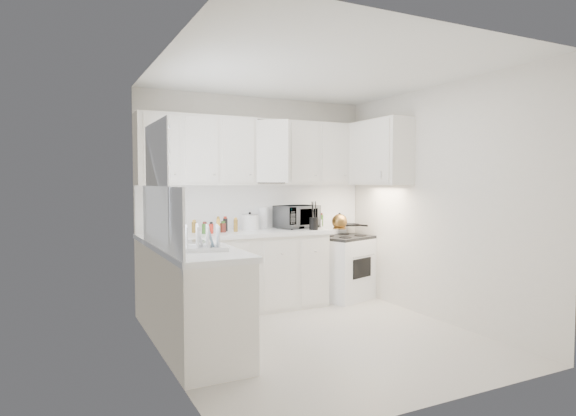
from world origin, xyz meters
TOP-DOWN VIEW (x-y plane):
  - floor at (0.00, 0.00)m, footprint 3.20×3.20m
  - ceiling at (0.00, 0.00)m, footprint 3.20×3.20m
  - wall_back at (0.00, 1.60)m, footprint 3.00×0.00m
  - wall_front at (0.00, -1.60)m, footprint 3.00×0.00m
  - wall_left at (-1.50, 0.00)m, footprint 0.00×3.20m
  - wall_right at (1.50, 0.00)m, footprint 0.00×3.20m
  - window_blinds at (-1.48, 0.35)m, footprint 0.06×0.96m
  - lower_cabinets_back at (-0.39, 1.30)m, footprint 2.22×0.60m
  - lower_cabinets_left at (-1.20, 0.20)m, footprint 0.60×1.60m
  - countertop_back at (-0.39, 1.29)m, footprint 2.24×0.64m
  - countertop_left at (-1.19, 0.20)m, footprint 0.64×1.62m
  - backsplash_back at (0.00, 1.59)m, footprint 2.98×0.02m
  - backsplash_left at (-1.49, 0.20)m, footprint 0.02×1.60m
  - upper_cabinets_back at (0.00, 1.44)m, footprint 3.00×0.33m
  - upper_cabinets_right at (1.33, 0.82)m, footprint 0.33×0.90m
  - sink at (-1.19, 0.55)m, footprint 0.42×0.38m
  - stove at (1.10, 1.26)m, footprint 0.83×0.76m
  - tea_kettle at (0.92, 1.10)m, footprint 0.29×0.27m
  - frying_pan at (1.28, 1.42)m, footprint 0.40×0.52m
  - microwave at (0.47, 1.39)m, footprint 0.57×0.40m
  - rice_cooker at (-0.16, 1.42)m, footprint 0.28×0.28m
  - paper_towel at (0.07, 1.52)m, footprint 0.12×0.12m
  - utensil_crock at (0.55, 1.09)m, footprint 0.13×0.13m
  - dish_rack at (-1.19, -0.01)m, footprint 0.51×0.43m
  - spice_left_0 at (-0.85, 1.42)m, footprint 0.06×0.06m
  - spice_left_1 at (-0.78, 1.33)m, footprint 0.06×0.06m
  - spice_left_2 at (-0.70, 1.42)m, footprint 0.06×0.06m
  - spice_left_3 at (-0.62, 1.33)m, footprint 0.06×0.06m
  - spice_left_4 at (-0.55, 1.42)m, footprint 0.06×0.06m
  - spice_left_5 at (-0.47, 1.33)m, footprint 0.06×0.06m
  - spice_left_6 at (-0.40, 1.42)m, footprint 0.06×0.06m
  - sauce_right_0 at (0.58, 1.46)m, footprint 0.06×0.06m
  - sauce_right_1 at (0.64, 1.40)m, footprint 0.06×0.06m
  - sauce_right_2 at (0.69, 1.46)m, footprint 0.06×0.06m
  - sauce_right_3 at (0.74, 1.40)m, footprint 0.06×0.06m
  - sauce_right_4 at (0.80, 1.46)m, footprint 0.06×0.06m
  - sauce_right_5 at (0.85, 1.40)m, footprint 0.06×0.06m

SIDE VIEW (x-z plane):
  - floor at x=0.00m, z-range 0.00..0.00m
  - lower_cabinets_back at x=-0.39m, z-range 0.00..0.90m
  - lower_cabinets_left at x=-1.20m, z-range 0.00..0.90m
  - stove at x=1.10m, z-range 0.00..1.06m
  - countertop_back at x=-0.39m, z-range 0.90..0.95m
  - countertop_left at x=-1.19m, z-range 0.90..0.95m
  - frying_pan at x=1.28m, z-range 0.95..0.99m
  - spice_left_0 at x=-0.85m, z-range 0.95..1.08m
  - spice_left_1 at x=-0.78m, z-range 0.95..1.08m
  - spice_left_2 at x=-0.70m, z-range 0.95..1.08m
  - spice_left_3 at x=-0.62m, z-range 0.95..1.08m
  - spice_left_4 at x=-0.55m, z-range 0.95..1.08m
  - spice_left_5 at x=-0.47m, z-range 0.95..1.08m
  - spice_left_6 at x=-0.40m, z-range 0.95..1.08m
  - sauce_right_0 at x=0.58m, z-range 0.95..1.14m
  - sauce_right_1 at x=0.64m, z-range 0.95..1.14m
  - sauce_right_2 at x=0.69m, z-range 0.95..1.14m
  - sauce_right_3 at x=0.74m, z-range 0.95..1.14m
  - sauce_right_4 at x=0.80m, z-range 0.95..1.14m
  - sauce_right_5 at x=0.85m, z-range 0.95..1.14m
  - tea_kettle at x=0.92m, z-range 0.94..1.16m
  - rice_cooker at x=-0.16m, z-range 0.95..1.17m
  - sink at x=-1.19m, z-range 0.92..1.22m
  - dish_rack at x=-1.19m, z-range 0.95..1.19m
  - paper_towel at x=0.07m, z-range 0.95..1.22m
  - microwave at x=0.47m, z-range 0.95..1.30m
  - utensil_crock at x=0.55m, z-range 0.95..1.31m
  - backsplash_back at x=0.00m, z-range 0.95..1.50m
  - backsplash_left at x=-1.49m, z-range 0.95..1.50m
  - wall_back at x=0.00m, z-range -0.20..2.80m
  - wall_front at x=0.00m, z-range -0.20..2.80m
  - wall_left at x=-1.50m, z-range -0.30..2.90m
  - wall_right at x=1.50m, z-range -0.30..2.90m
  - upper_cabinets_back at x=0.00m, z-range 1.10..1.90m
  - upper_cabinets_right at x=1.33m, z-range 1.10..1.90m
  - window_blinds at x=-1.48m, z-range 1.02..2.08m
  - ceiling at x=0.00m, z-range 2.60..2.60m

